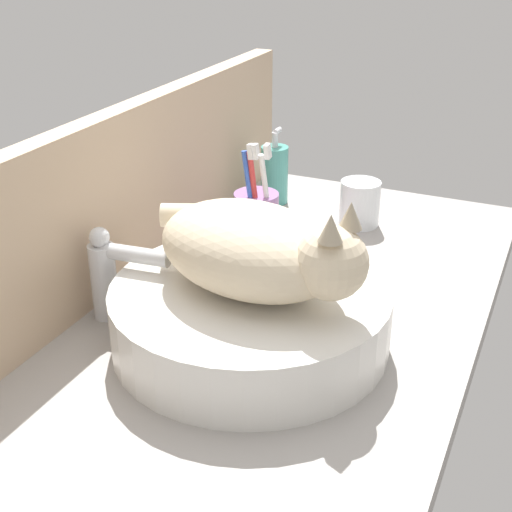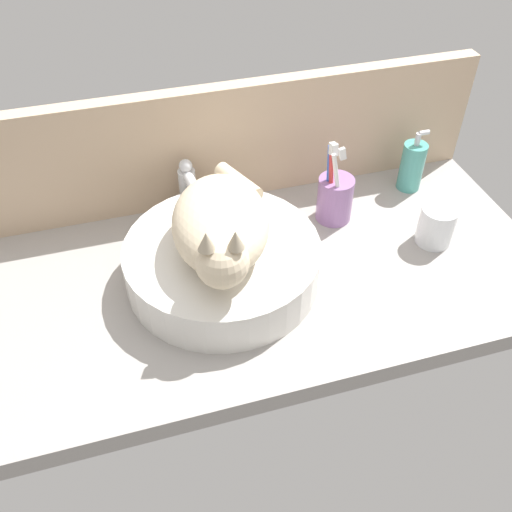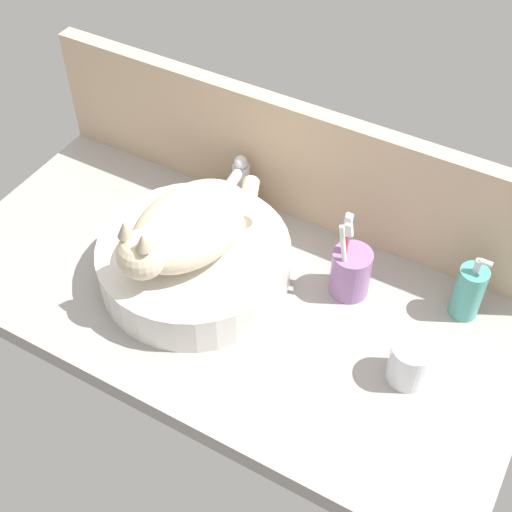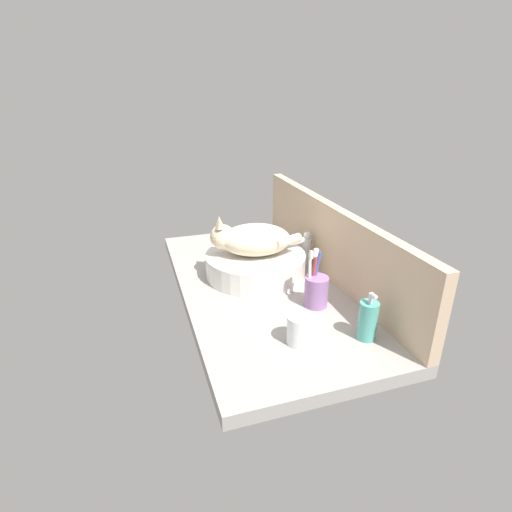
% 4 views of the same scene
% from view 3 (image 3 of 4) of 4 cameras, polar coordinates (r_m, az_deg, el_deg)
% --- Properties ---
extents(ground_plane, '(1.11, 0.55, 0.04)m').
position_cam_3_polar(ground_plane, '(1.36, -2.04, -3.38)').
color(ground_plane, '#9E9993').
extents(backsplash_panel, '(1.11, 0.04, 0.26)m').
position_cam_3_polar(backsplash_panel, '(1.42, 3.23, 7.57)').
color(backsplash_panel, '#CCAD8C').
rests_on(backsplash_panel, ground_plane).
extents(sink_basin, '(0.36, 0.36, 0.08)m').
position_cam_3_polar(sink_basin, '(1.35, -4.86, -0.37)').
color(sink_basin, silver).
rests_on(sink_basin, ground_plane).
extents(cat, '(0.22, 0.31, 0.14)m').
position_cam_3_polar(cat, '(1.27, -5.54, 2.31)').
color(cat, beige).
rests_on(cat, sink_basin).
extents(faucet, '(0.04, 0.12, 0.14)m').
position_cam_3_polar(faucet, '(1.45, -1.38, 5.76)').
color(faucet, silver).
rests_on(faucet, ground_plane).
extents(soap_dispenser, '(0.05, 0.05, 0.14)m').
position_cam_3_polar(soap_dispenser, '(1.32, 16.66, -2.75)').
color(soap_dispenser, teal).
rests_on(soap_dispenser, ground_plane).
extents(toothbrush_cup, '(0.07, 0.07, 0.19)m').
position_cam_3_polar(toothbrush_cup, '(1.32, 7.54, -1.18)').
color(toothbrush_cup, '#996BA8').
rests_on(toothbrush_cup, ground_plane).
extents(water_glass, '(0.07, 0.07, 0.08)m').
position_cam_3_polar(water_glass, '(1.23, 12.18, -8.44)').
color(water_glass, white).
rests_on(water_glass, ground_plane).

